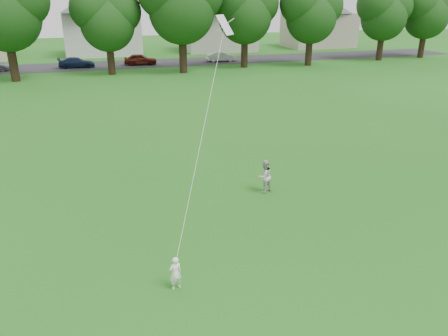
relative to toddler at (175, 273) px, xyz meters
name	(u,v)px	position (x,y,z in m)	size (l,w,h in m)	color
ground	(191,271)	(0.57, 0.65, -0.50)	(160.00, 160.00, 0.00)	#1E5914
street	(109,65)	(0.57, 42.65, -0.49)	(90.00, 7.00, 0.01)	#2D2D30
toddler	(175,273)	(0.00, 0.00, 0.00)	(0.36, 0.24, 0.99)	white
older_boy	(265,176)	(4.67, 5.18, 0.20)	(0.67, 0.52, 1.39)	beige
kite	(204,128)	(1.61, 2.97, 3.11)	(2.05, 3.42, 8.89)	white
tree_row	(127,8)	(2.57, 36.24, 5.79)	(82.71, 8.58, 10.79)	black
parked_cars	(30,64)	(-7.69, 41.65, 0.10)	(45.83, 2.29, 1.26)	black
house_row	(111,14)	(1.94, 52.65, 4.60)	(77.18, 14.17, 10.46)	white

